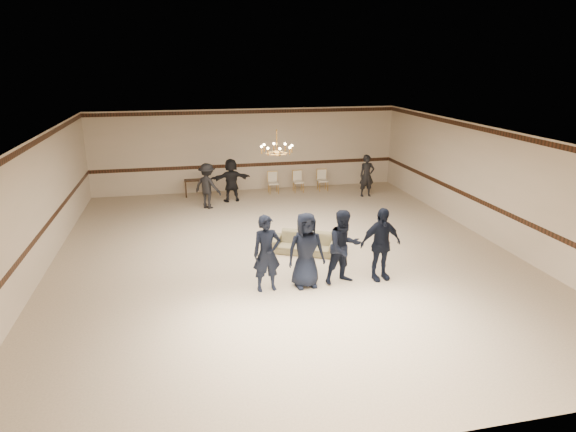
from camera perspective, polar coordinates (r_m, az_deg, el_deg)
name	(u,v)px	position (r m, az deg, el deg)	size (l,w,h in m)	color
room	(284,196)	(12.64, -0.41, 2.30)	(12.01, 14.01, 3.21)	beige
chair_rail	(248,165)	(19.48, -4.70, 5.96)	(12.00, 0.02, 0.14)	#391C11
crown_molding	(247,112)	(19.17, -4.86, 12.06)	(12.00, 0.02, 0.14)	#391C11
chandelier	(277,141)	(13.33, -1.33, 8.72)	(0.94, 0.94, 0.89)	gold
boy_a	(267,253)	(10.85, -2.51, -4.40)	(0.64, 0.42, 1.76)	black
boy_b	(306,250)	(11.03, 2.12, -4.02)	(0.86, 0.56, 1.76)	black
boy_c	(344,247)	(11.27, 6.56, -3.64)	(0.86, 0.67, 1.76)	black
boy_d	(381,244)	(11.58, 10.79, -3.25)	(1.03, 0.43, 1.76)	black
settee	(305,243)	(13.15, 2.01, -3.19)	(1.85, 0.72, 0.54)	#7F7655
adult_left	(207,186)	(17.19, -9.41, 3.49)	(1.03, 0.59, 1.60)	black
adult_mid	(231,180)	(17.93, -6.67, 4.20)	(1.48, 0.47, 1.60)	black
adult_right	(367,176)	(18.74, 9.21, 4.68)	(0.58, 0.38, 1.60)	black
banquet_chair_left	(273,183)	(18.99, -1.73, 3.89)	(0.40, 0.40, 0.83)	beige
banquet_chair_mid	(298,182)	(19.20, 1.21, 4.05)	(0.40, 0.40, 0.83)	beige
banquet_chair_right	(323,180)	(19.45, 4.09, 4.19)	(0.40, 0.40, 0.83)	beige
console_table	(195,188)	(18.91, -10.82, 3.25)	(0.78, 0.33, 0.66)	#311E10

